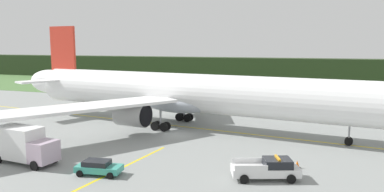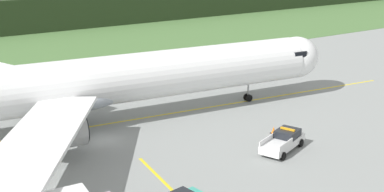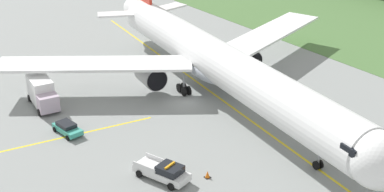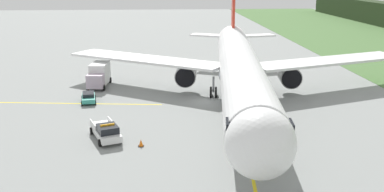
{
  "view_description": "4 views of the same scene",
  "coord_description": "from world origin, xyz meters",
  "px_view_note": "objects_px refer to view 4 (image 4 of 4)",
  "views": [
    {
      "loc": [
        17.43,
        -42.47,
        11.43
      ],
      "look_at": [
        0.45,
        5.17,
        4.3
      ],
      "focal_mm": 34.22,
      "sensor_mm": 36.0,
      "label": 1
    },
    {
      "loc": [
        -18.75,
        -44.14,
        18.99
      ],
      "look_at": [
        8.31,
        -3.96,
        4.24
      ],
      "focal_mm": 47.24,
      "sensor_mm": 36.0,
      "label": 2
    },
    {
      "loc": [
        51.15,
        -34.63,
        28.74
      ],
      "look_at": [
        7.45,
        -4.4,
        4.78
      ],
      "focal_mm": 49.61,
      "sensor_mm": 36.0,
      "label": 3
    },
    {
      "loc": [
        57.53,
        -6.01,
        16.79
      ],
      "look_at": [
        4.6,
        -2.3,
        2.09
      ],
      "focal_mm": 41.46,
      "sensor_mm": 36.0,
      "label": 4
    }
  ],
  "objects_px": {
    "ops_pickup_truck": "(106,131)",
    "apron_cone": "(141,143)",
    "staff_car": "(88,97)",
    "airliner": "(239,68)",
    "catering_truck": "(99,75)"
  },
  "relations": [
    {
      "from": "catering_truck",
      "to": "apron_cone",
      "type": "xyz_separation_m",
      "value": [
        25.05,
        7.35,
        -1.49
      ]
    },
    {
      "from": "ops_pickup_truck",
      "to": "catering_truck",
      "type": "xyz_separation_m",
      "value": [
        -22.86,
        -3.64,
        0.94
      ]
    },
    {
      "from": "airliner",
      "to": "catering_truck",
      "type": "height_order",
      "value": "airliner"
    },
    {
      "from": "airliner",
      "to": "ops_pickup_truck",
      "type": "bearing_deg",
      "value": -51.6
    },
    {
      "from": "catering_truck",
      "to": "airliner",
      "type": "bearing_deg",
      "value": 63.3
    },
    {
      "from": "staff_car",
      "to": "ops_pickup_truck",
      "type": "bearing_deg",
      "value": 15.64
    },
    {
      "from": "airliner",
      "to": "ops_pickup_truck",
      "type": "xyz_separation_m",
      "value": [
        12.86,
        -16.23,
        -3.81
      ]
    },
    {
      "from": "airliner",
      "to": "apron_cone",
      "type": "xyz_separation_m",
      "value": [
        15.06,
        -12.52,
        -4.35
      ]
    },
    {
      "from": "ops_pickup_truck",
      "to": "staff_car",
      "type": "distance_m",
      "value": 14.83
    },
    {
      "from": "ops_pickup_truck",
      "to": "apron_cone",
      "type": "bearing_deg",
      "value": 59.39
    },
    {
      "from": "airliner",
      "to": "staff_car",
      "type": "xyz_separation_m",
      "value": [
        -1.41,
        -20.23,
        -4.01
      ]
    },
    {
      "from": "ops_pickup_truck",
      "to": "staff_car",
      "type": "relative_size",
      "value": 1.44
    },
    {
      "from": "catering_truck",
      "to": "staff_car",
      "type": "distance_m",
      "value": 8.66
    },
    {
      "from": "ops_pickup_truck",
      "to": "apron_cone",
      "type": "distance_m",
      "value": 4.35
    },
    {
      "from": "ops_pickup_truck",
      "to": "apron_cone",
      "type": "height_order",
      "value": "ops_pickup_truck"
    }
  ]
}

